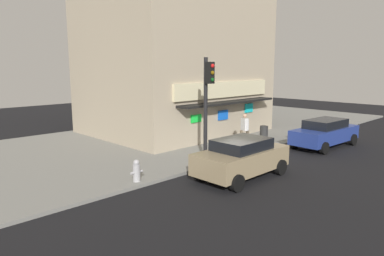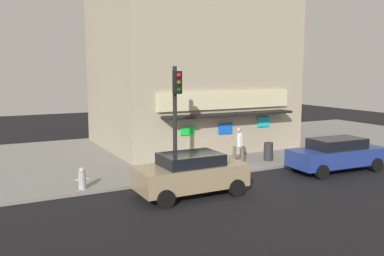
{
  "view_description": "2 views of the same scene",
  "coord_description": "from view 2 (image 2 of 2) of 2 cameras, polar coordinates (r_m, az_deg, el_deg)",
  "views": [
    {
      "loc": [
        -13.07,
        -10.21,
        4.42
      ],
      "look_at": [
        -0.49,
        2.64,
        1.27
      ],
      "focal_mm": 33.08,
      "sensor_mm": 36.0,
      "label": 1
    },
    {
      "loc": [
        -8.97,
        -15.13,
        4.65
      ],
      "look_at": [
        -0.06,
        1.92,
        1.95
      ],
      "focal_mm": 38.65,
      "sensor_mm": 36.0,
      "label": 2
    }
  ],
  "objects": [
    {
      "name": "ground_plane",
      "position": [
        18.19,
        3.0,
        -6.83
      ],
      "size": [
        61.49,
        61.49,
        0.0
      ],
      "primitive_type": "plane",
      "color": "black"
    },
    {
      "name": "sidewalk",
      "position": [
        23.53,
        -4.64,
        -3.27
      ],
      "size": [
        40.99,
        12.29,
        0.13
      ],
      "primitive_type": "cube",
      "color": "gray",
      "rests_on": "ground_plane"
    },
    {
      "name": "corner_building",
      "position": [
        25.42,
        -0.44,
        7.92
      ],
      "size": [
        10.4,
        9.49,
        8.99
      ],
      "color": "tan",
      "rests_on": "sidewalk"
    },
    {
      "name": "traffic_light",
      "position": [
        17.47,
        -2.23,
        3.05
      ],
      "size": [
        0.32,
        0.58,
        4.69
      ],
      "color": "black",
      "rests_on": "sidewalk"
    },
    {
      "name": "fire_hydrant",
      "position": [
        16.42,
        -14.94,
        -6.78
      ],
      "size": [
        0.52,
        0.28,
        0.85
      ],
      "color": "#B2B2B7",
      "rests_on": "sidewalk"
    },
    {
      "name": "trash_can",
      "position": [
        21.18,
        10.49,
        -3.21
      ],
      "size": [
        0.46,
        0.46,
        0.91
      ],
      "primitive_type": "cylinder",
      "color": "#2D2D2D",
      "rests_on": "sidewalk"
    },
    {
      "name": "pedestrian",
      "position": [
        20.08,
        6.45,
        -2.22
      ],
      "size": [
        0.58,
        0.55,
        1.78
      ],
      "color": "brown",
      "rests_on": "sidewalk"
    },
    {
      "name": "parked_car_tan",
      "position": [
        15.49,
        -0.2,
        -6.26
      ],
      "size": [
        4.11,
        2.1,
        1.59
      ],
      "color": "#9E8966",
      "rests_on": "ground_plane"
    },
    {
      "name": "parked_car_blue",
      "position": [
        20.22,
        19.32,
        -3.41
      ],
      "size": [
        4.67,
        2.15,
        1.55
      ],
      "color": "navy",
      "rests_on": "ground_plane"
    }
  ]
}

